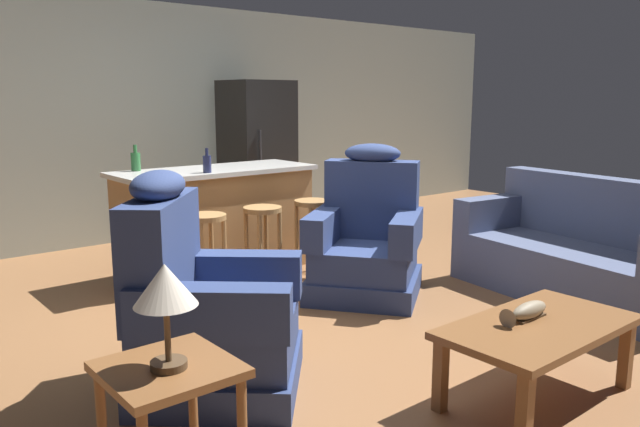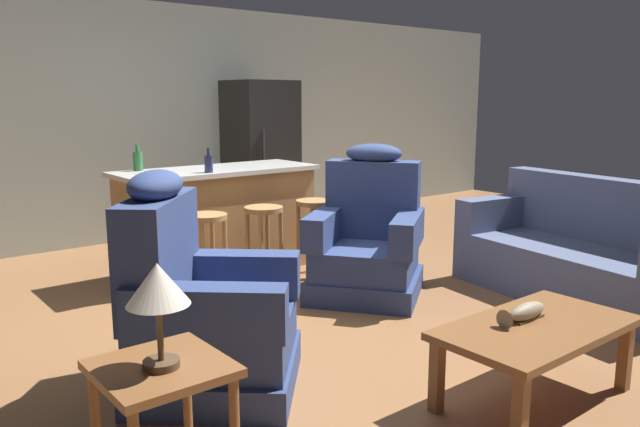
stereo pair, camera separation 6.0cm
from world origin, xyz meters
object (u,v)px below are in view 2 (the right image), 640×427
Objects in this scene: bar_stool_left at (207,240)px; bottle_short_amber at (138,161)px; bar_stool_right at (314,223)px; table_lamp at (158,289)px; fish_figurine at (523,313)px; end_table at (162,388)px; couch at (583,256)px; bar_stool_middle at (264,231)px; recliner_near_island at (368,242)px; refrigerator at (261,158)px; recliner_near_lamp at (202,314)px; kitchen_island at (218,220)px; coffee_table at (536,334)px; bottle_tall_green at (209,163)px.

bottle_short_amber reaches higher than bar_stool_left.
bar_stool_right is 3.04× the size of bottle_short_amber.
table_lamp is 1.83× the size of bottle_short_amber.
fish_figurine is 0.61× the size of end_table.
bar_stool_left is (1.35, 2.11, 0.01)m from end_table.
fish_figurine is 0.83× the size of table_lamp.
couch is 2.94× the size of bar_stool_middle.
refrigerator reaches higher than recliner_near_island.
recliner_near_lamp is 0.95m from end_table.
bar_stool_left and bar_stool_right have the same top height.
end_table is at bearing -127.95° from refrigerator.
recliner_near_lamp is 2.33m from kitchen_island.
end_table is 2.83m from bar_stool_middle.
couch is at bearing -38.23° from bar_stool_left.
bottle_short_amber is at bearing 156.83° from kitchen_island.
table_lamp is (-0.59, -0.79, 0.45)m from recliner_near_lamp.
coffee_table is 2.57m from bar_stool_middle.
recliner_near_island is (1.85, 0.67, 0.00)m from recliner_near_lamp.
table_lamp is (-1.85, 0.36, 0.41)m from fish_figurine.
bar_stool_right is (2.41, 2.11, 0.01)m from end_table.
couch is at bearing -47.01° from bottle_tall_green.
bar_stool_right is 0.39× the size of refrigerator.
bar_stool_middle is at bearing -87.51° from recliner_near_island.
kitchen_island is at bearing -23.17° from bottle_short_amber.
recliner_near_island is (0.58, 1.89, 0.06)m from coffee_table.
bottle_short_amber is (-1.88, -0.94, 0.15)m from refrigerator.
bottle_tall_green is at bearing 57.57° from bar_stool_left.
bottle_tall_green reaches higher than bar_stool_right.
fish_figurine is 0.28× the size of recliner_near_lamp.
fish_figurine is at bearing -90.99° from bar_stool_middle.
couch is 2.23m from bar_stool_right.
bottle_tall_green is at bearing -50.76° from bottle_short_amber.
recliner_near_island is at bearing -32.26° from bar_stool_left.
kitchen_island is 8.75× the size of bottle_tall_green.
recliner_near_lamp reaches higher than bar_stool_middle.
table_lamp reaches higher than couch.
kitchen_island is (1.81, 2.74, 0.02)m from end_table.
refrigerator reaches higher than bottle_tall_green.
end_table is 3.02m from bottle_tall_green.
bar_stool_left is 0.73m from bottle_tall_green.
fish_figurine is 1.91m from recliner_near_island.
coffee_table is at bearing -90.68° from bar_stool_middle.
refrigerator is at bearing 57.03° from bar_stool_middle.
table_lamp is at bearing -84.90° from recliner_near_lamp.
bar_stool_right is at bearing -36.20° from bottle_short_amber.
couch reaches higher than end_table.
fish_figurine is 1.88m from end_table.
end_table is 0.82× the size of bar_stool_right.
coffee_table is 1.77m from recliner_near_lamp.
bottle_short_amber is at bearing 68.31° from table_lamp.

